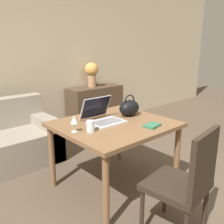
{
  "coord_description": "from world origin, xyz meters",
  "views": [
    {
      "loc": [
        -1.7,
        -1.01,
        1.52
      ],
      "look_at": [
        -0.09,
        0.8,
        0.85
      ],
      "focal_mm": 40.0,
      "sensor_mm": 36.0,
      "label": 1
    }
  ],
  "objects_px": {
    "laptop": "(102,115)",
    "wine_glass": "(74,120)",
    "chair": "(186,180)",
    "handbag": "(129,108)",
    "flower_vase": "(92,72)",
    "drinking_glass": "(90,126)"
  },
  "relations": [
    {
      "from": "wine_glass",
      "to": "handbag",
      "type": "xyz_separation_m",
      "value": [
        0.76,
        0.04,
        -0.02
      ]
    },
    {
      "from": "handbag",
      "to": "flower_vase",
      "type": "distance_m",
      "value": 1.85
    },
    {
      "from": "laptop",
      "to": "drinking_glass",
      "type": "height_order",
      "value": "laptop"
    },
    {
      "from": "laptop",
      "to": "flower_vase",
      "type": "distance_m",
      "value": 1.99
    },
    {
      "from": "flower_vase",
      "to": "wine_glass",
      "type": "bearing_deg",
      "value": -131.28
    },
    {
      "from": "wine_glass",
      "to": "handbag",
      "type": "bearing_deg",
      "value": 3.34
    },
    {
      "from": "laptop",
      "to": "handbag",
      "type": "distance_m",
      "value": 0.37
    },
    {
      "from": "drinking_glass",
      "to": "flower_vase",
      "type": "height_order",
      "value": "flower_vase"
    },
    {
      "from": "chair",
      "to": "handbag",
      "type": "relative_size",
      "value": 3.63
    },
    {
      "from": "laptop",
      "to": "drinking_glass",
      "type": "bearing_deg",
      "value": -146.93
    },
    {
      "from": "chair",
      "to": "handbag",
      "type": "xyz_separation_m",
      "value": [
        0.4,
        1.0,
        0.31
      ]
    },
    {
      "from": "handbag",
      "to": "wine_glass",
      "type": "bearing_deg",
      "value": -176.66
    },
    {
      "from": "drinking_glass",
      "to": "wine_glass",
      "type": "bearing_deg",
      "value": 140.01
    },
    {
      "from": "laptop",
      "to": "wine_glass",
      "type": "distance_m",
      "value": 0.41
    },
    {
      "from": "wine_glass",
      "to": "handbag",
      "type": "height_order",
      "value": "handbag"
    },
    {
      "from": "laptop",
      "to": "drinking_glass",
      "type": "xyz_separation_m",
      "value": [
        -0.28,
        -0.18,
        -0.01
      ]
    },
    {
      "from": "chair",
      "to": "drinking_glass",
      "type": "height_order",
      "value": "chair"
    },
    {
      "from": "wine_glass",
      "to": "flower_vase",
      "type": "bearing_deg",
      "value": 48.72
    },
    {
      "from": "flower_vase",
      "to": "laptop",
      "type": "bearing_deg",
      "value": -124.37
    },
    {
      "from": "wine_glass",
      "to": "handbag",
      "type": "distance_m",
      "value": 0.76
    },
    {
      "from": "laptop",
      "to": "handbag",
      "type": "xyz_separation_m",
      "value": [
        0.37,
        -0.04,
        0.03
      ]
    },
    {
      "from": "laptop",
      "to": "wine_glass",
      "type": "height_order",
      "value": "laptop"
    }
  ]
}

